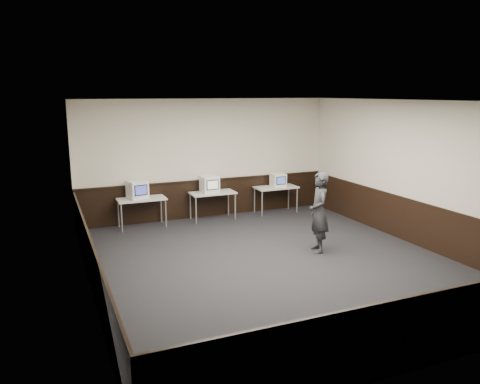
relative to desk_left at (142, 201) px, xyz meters
name	(u,v)px	position (x,y,z in m)	size (l,w,h in m)	color
floor	(273,263)	(1.90, -3.60, -0.68)	(8.00, 8.00, 0.00)	black
ceiling	(276,101)	(1.90, -3.60, 2.52)	(8.00, 8.00, 0.00)	white
back_wall	(207,159)	(1.90, 0.40, 0.92)	(7.00, 7.00, 0.00)	beige
front_wall	(431,246)	(1.90, -7.60, 0.92)	(7.00, 7.00, 0.00)	beige
left_wall	(86,201)	(-1.60, -3.60, 0.92)	(8.00, 8.00, 0.00)	beige
right_wall	(415,173)	(5.40, -3.60, 0.92)	(8.00, 8.00, 0.00)	beige
wainscot_back	(208,198)	(1.90, 0.38, -0.18)	(6.98, 0.04, 1.00)	black
wainscot_front	(422,331)	(1.90, -7.58, -0.18)	(6.98, 0.04, 1.00)	black
wainscot_left	(91,264)	(-1.58, -3.60, -0.18)	(0.04, 7.98, 1.00)	black
wainscot_right	(410,221)	(5.38, -3.60, -0.18)	(0.04, 7.98, 1.00)	black
wainscot_rail	(208,180)	(1.90, 0.36, 0.34)	(6.98, 0.06, 0.04)	black
desk_left	(142,201)	(0.00, 0.00, 0.00)	(1.20, 0.60, 0.75)	beige
desk_center	(213,195)	(1.90, 0.00, 0.00)	(1.20, 0.60, 0.75)	beige
desk_right	(276,189)	(3.80, 0.00, 0.00)	(1.20, 0.60, 0.75)	beige
emac_left	(137,190)	(-0.09, 0.04, 0.29)	(0.53, 0.55, 0.45)	white
emac_center	(210,184)	(1.82, 0.02, 0.29)	(0.45, 0.48, 0.44)	white
emac_right	(278,180)	(3.86, -0.01, 0.26)	(0.40, 0.43, 0.38)	white
person	(319,212)	(3.11, -3.33, 0.18)	(0.63, 0.41, 1.73)	#26272C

